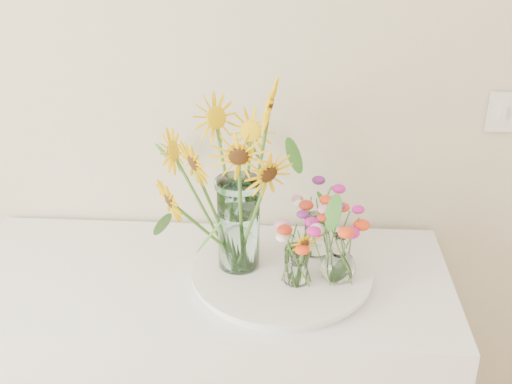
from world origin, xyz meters
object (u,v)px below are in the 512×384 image
at_px(small_vase_b, 339,257).
at_px(small_vase_c, 316,235).
at_px(small_vase_a, 296,266).
at_px(mason_jar, 239,224).
at_px(tray, 282,275).

height_order(small_vase_b, small_vase_c, small_vase_b).
bearing_deg(small_vase_a, mason_jar, 154.68).
bearing_deg(small_vase_c, tray, -134.38).
xyz_separation_m(small_vase_a, small_vase_c, (0.06, 0.15, 0.01)).
bearing_deg(mason_jar, small_vase_a, -25.32).
bearing_deg(small_vase_a, small_vase_c, 69.67).
bearing_deg(small_vase_c, small_vase_b, -66.40).
relative_size(tray, small_vase_c, 3.86).
relative_size(mason_jar, small_vase_b, 1.92).
relative_size(tray, mason_jar, 1.77).
relative_size(tray, small_vase_b, 3.41).
xyz_separation_m(small_vase_b, small_vase_c, (-0.06, 0.13, -0.01)).
height_order(tray, small_vase_c, small_vase_c).
xyz_separation_m(tray, small_vase_c, (0.10, 0.10, 0.07)).
bearing_deg(small_vase_a, small_vase_b, 12.15).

